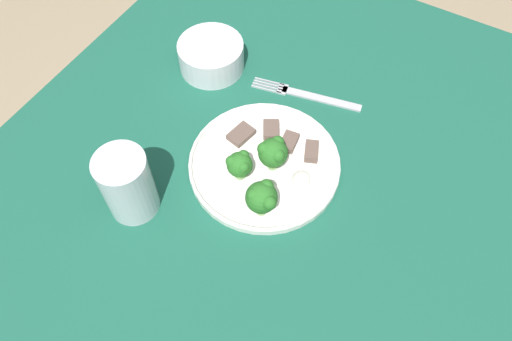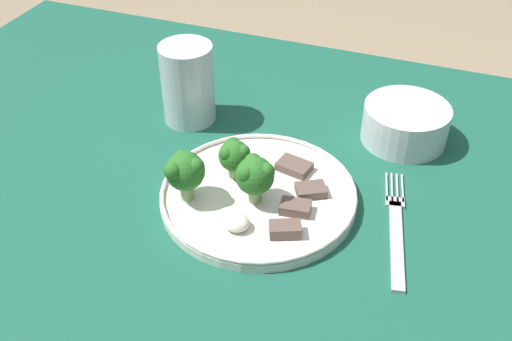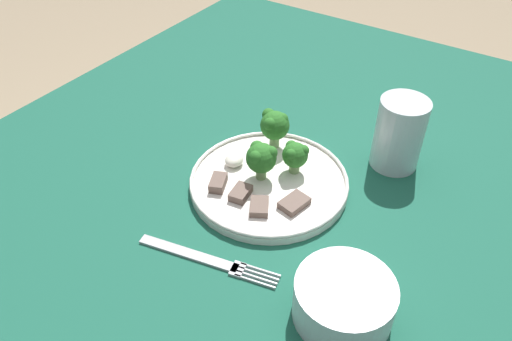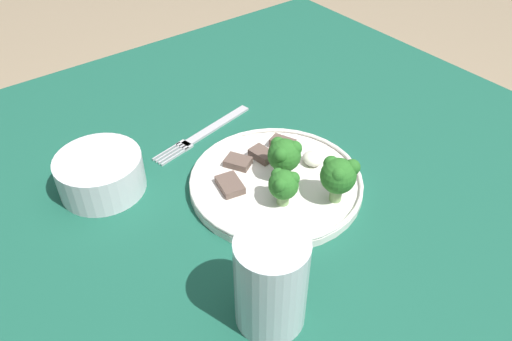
% 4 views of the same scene
% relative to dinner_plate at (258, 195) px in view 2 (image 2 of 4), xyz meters
% --- Properties ---
extents(table, '(1.17, 0.96, 0.74)m').
position_rel_dinner_plate_xyz_m(table, '(-0.06, -0.04, -0.11)').
color(table, '#195642').
rests_on(table, ground_plane).
extents(dinner_plate, '(0.25, 0.25, 0.02)m').
position_rel_dinner_plate_xyz_m(dinner_plate, '(0.00, 0.00, 0.00)').
color(dinner_plate, white).
rests_on(dinner_plate, table).
extents(fork, '(0.06, 0.20, 0.00)m').
position_rel_dinner_plate_xyz_m(fork, '(0.17, 0.01, -0.01)').
color(fork, '#B2B2B7').
rests_on(fork, table).
extents(cream_bowl, '(0.12, 0.12, 0.05)m').
position_rel_dinner_plate_xyz_m(cream_bowl, '(0.15, 0.20, 0.02)').
color(cream_bowl, silver).
rests_on(cream_bowl, table).
extents(drinking_glass, '(0.08, 0.08, 0.12)m').
position_rel_dinner_plate_xyz_m(drinking_glass, '(-0.16, 0.14, 0.04)').
color(drinking_glass, silver).
rests_on(drinking_glass, table).
extents(broccoli_floret_near_rim_left, '(0.05, 0.05, 0.06)m').
position_rel_dinner_plate_xyz_m(broccoli_floret_near_rim_left, '(0.00, -0.01, 0.04)').
color(broccoli_floret_near_rim_left, '#7FA866').
rests_on(broccoli_floret_near_rim_left, dinner_plate).
extents(broccoli_floret_center_left, '(0.04, 0.04, 0.05)m').
position_rel_dinner_plate_xyz_m(broccoli_floret_center_left, '(-0.04, 0.02, 0.04)').
color(broccoli_floret_center_left, '#7FA866').
rests_on(broccoli_floret_center_left, dinner_plate).
extents(broccoli_floret_back_left, '(0.05, 0.05, 0.07)m').
position_rel_dinner_plate_xyz_m(broccoli_floret_back_left, '(-0.08, -0.04, 0.05)').
color(broccoli_floret_back_left, '#7FA866').
rests_on(broccoli_floret_back_left, dinner_plate).
extents(meat_slice_front_slice, '(0.05, 0.04, 0.01)m').
position_rel_dinner_plate_xyz_m(meat_slice_front_slice, '(0.06, 0.02, 0.01)').
color(meat_slice_front_slice, brown).
rests_on(meat_slice_front_slice, dinner_plate).
extents(meat_slice_middle_slice, '(0.04, 0.03, 0.01)m').
position_rel_dinner_plate_xyz_m(meat_slice_middle_slice, '(0.05, -0.06, 0.01)').
color(meat_slice_middle_slice, brown).
rests_on(meat_slice_middle_slice, dinner_plate).
extents(meat_slice_rear_slice, '(0.05, 0.04, 0.01)m').
position_rel_dinner_plate_xyz_m(meat_slice_rear_slice, '(0.03, 0.06, 0.01)').
color(meat_slice_rear_slice, brown).
rests_on(meat_slice_rear_slice, dinner_plate).
extents(meat_slice_edge_slice, '(0.04, 0.03, 0.01)m').
position_rel_dinner_plate_xyz_m(meat_slice_edge_slice, '(0.05, -0.02, 0.01)').
color(meat_slice_edge_slice, brown).
rests_on(meat_slice_edge_slice, dinner_plate).
extents(sauce_dollop, '(0.03, 0.03, 0.02)m').
position_rel_dinner_plate_xyz_m(sauce_dollop, '(-0.00, -0.07, 0.01)').
color(sauce_dollop, silver).
rests_on(sauce_dollop, dinner_plate).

